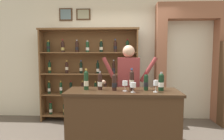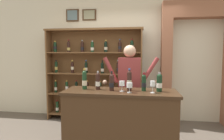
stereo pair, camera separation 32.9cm
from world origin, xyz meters
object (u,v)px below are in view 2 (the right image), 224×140
at_px(wine_shelf, 94,72).
at_px(shopkeeper, 130,81).
at_px(tasting_counter, 120,122).
at_px(tasting_bottle_super_tuscan, 98,81).
at_px(tasting_bottle_prosecco, 85,80).
at_px(wine_glass_spare, 122,84).
at_px(wine_glass_left, 129,86).
at_px(tasting_bottle_riserva, 129,80).
at_px(wine_glass_center, 153,84).
at_px(tasting_bottle_vin_santo, 144,82).
at_px(tasting_bottle_chianti, 112,82).
at_px(tasting_bottle_grappa, 159,83).

distance_m(wine_shelf, shopkeeper, 1.17).
relative_size(tasting_counter, tasting_bottle_super_tuscan, 5.88).
distance_m(tasting_bottle_prosecco, wine_glass_spare, 0.60).
height_order(tasting_bottle_super_tuscan, wine_glass_left, tasting_bottle_super_tuscan).
bearing_deg(wine_glass_left, wine_glass_spare, 145.83).
bearing_deg(tasting_bottle_riserva, tasting_bottle_prosecco, 179.74).
xyz_separation_m(tasting_bottle_prosecco, tasting_bottle_super_tuscan, (0.21, 0.00, -0.02)).
bearing_deg(tasting_counter, wine_glass_center, -10.52).
relative_size(tasting_counter, tasting_bottle_vin_santo, 6.17).
xyz_separation_m(tasting_bottle_chianti, tasting_bottle_grappa, (0.70, 0.03, 0.01)).
relative_size(shopkeeper, tasting_bottle_grappa, 5.93).
bearing_deg(tasting_bottle_super_tuscan, tasting_bottle_prosecco, -179.17).
bearing_deg(wine_glass_center, tasting_bottle_prosecco, 173.05).
height_order(tasting_counter, wine_glass_left, wine_glass_left).
relative_size(tasting_bottle_super_tuscan, tasting_bottle_vin_santo, 1.05).
distance_m(wine_shelf, tasting_bottle_grappa, 1.90).
bearing_deg(wine_glass_left, tasting_bottle_grappa, 18.93).
distance_m(tasting_counter, tasting_bottle_super_tuscan, 0.70).
bearing_deg(tasting_bottle_riserva, tasting_bottle_super_tuscan, 179.27).
bearing_deg(tasting_bottle_super_tuscan, wine_shelf, 106.40).
relative_size(tasting_bottle_prosecco, wine_glass_center, 1.89).
distance_m(tasting_bottle_chianti, wine_glass_spare, 0.16).
xyz_separation_m(tasting_bottle_vin_santo, wine_glass_spare, (-0.32, -0.08, -0.02)).
relative_size(tasting_bottle_grappa, wine_glass_left, 1.97).
height_order(tasting_bottle_super_tuscan, wine_glass_center, tasting_bottle_super_tuscan).
height_order(tasting_counter, tasting_bottle_super_tuscan, tasting_bottle_super_tuscan).
relative_size(shopkeeper, tasting_bottle_super_tuscan, 5.78).
relative_size(tasting_bottle_chianti, tasting_bottle_grappa, 1.05).
relative_size(tasting_bottle_vin_santo, wine_glass_spare, 1.77).
bearing_deg(wine_shelf, tasting_bottle_super_tuscan, -73.60).
bearing_deg(tasting_bottle_riserva, wine_glass_center, -19.97).
bearing_deg(tasting_bottle_riserva, wine_glass_spare, -142.26).
bearing_deg(tasting_bottle_vin_santo, wine_glass_spare, -165.20).
relative_size(wine_glass_left, wine_glass_center, 0.83).
height_order(wine_glass_spare, wine_glass_center, wine_glass_center).
bearing_deg(tasting_bottle_vin_santo, shopkeeper, 114.00).
xyz_separation_m(tasting_bottle_chianti, wine_glass_spare, (0.16, -0.04, -0.02)).
height_order(shopkeeper, tasting_bottle_super_tuscan, shopkeeper).
relative_size(shopkeeper, wine_glass_left, 11.67).
xyz_separation_m(wine_shelf, wine_glass_left, (0.89, -1.52, -0.03)).
relative_size(tasting_bottle_riserva, tasting_bottle_grappa, 1.20).
bearing_deg(tasting_bottle_super_tuscan, tasting_bottle_grappa, -1.13).
relative_size(tasting_counter, tasting_bottle_riserva, 5.05).
relative_size(tasting_bottle_riserva, wine_glass_center, 1.95).
height_order(tasting_bottle_super_tuscan, tasting_bottle_grappa, tasting_bottle_super_tuscan).
xyz_separation_m(tasting_counter, tasting_bottle_super_tuscan, (-0.35, 0.04, 0.61)).
distance_m(wine_glass_spare, wine_glass_left, 0.14).
relative_size(tasting_bottle_prosecco, tasting_bottle_riserva, 0.97).
bearing_deg(tasting_bottle_chianti, shopkeeper, 69.12).
height_order(tasting_bottle_vin_santo, wine_glass_spare, tasting_bottle_vin_santo).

